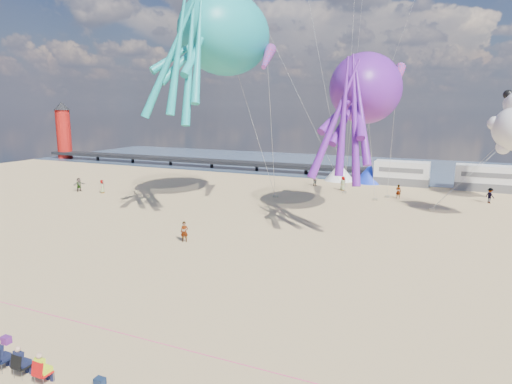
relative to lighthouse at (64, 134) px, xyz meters
name	(u,v)px	position (x,y,z in m)	size (l,w,h in m)	color
ground	(190,294)	(56.00, -44.00, -4.50)	(120.00, 120.00, 0.00)	tan
water	(375,167)	(56.00, 11.00, -4.48)	(120.00, 120.00, 0.00)	#344964
pier	(191,160)	(28.00, 0.00, -3.50)	(60.00, 3.00, 0.50)	black
lighthouse	(64,134)	(0.00, 0.00, 0.00)	(2.60, 2.60, 9.00)	#A5140F
motorhome_0	(402,173)	(62.00, -4.00, -3.00)	(6.60, 2.50, 3.00)	silver
motorhome_1	(485,178)	(71.50, -4.00, -3.00)	(6.60, 2.50, 3.00)	silver
tent_white	(340,172)	(54.00, -4.00, -3.30)	(4.00, 4.00, 2.40)	white
tent_blue	(370,173)	(58.00, -4.00, -3.30)	(4.00, 4.00, 2.40)	#1933CC
spectator_row	(2,354)	(53.35, -53.12, -3.85)	(6.10, 0.90, 1.30)	black
cooler_purple	(6,340)	(51.66, -51.72, -4.34)	(0.40, 0.30, 0.32)	#531C69
cooler_navy	(100,382)	(57.47, -52.35, -4.35)	(0.38, 0.28, 0.30)	#13223E
rope_line	(129,335)	(56.00, -49.00, -4.48)	(0.03, 0.03, 34.00)	#F2338C
standing_person	(184,232)	(50.48, -36.12, -3.73)	(0.56, 0.37, 1.54)	tan
beachgoer_0	(343,183)	(56.19, -10.92, -3.66)	(0.62, 0.40, 1.69)	#7F6659
beachgoer_1	(316,179)	(52.37, -9.28, -3.67)	(0.82, 0.53, 1.67)	#7F6659
beachgoer_2	(490,196)	(71.75, -11.62, -3.70)	(0.78, 0.61, 1.60)	#7F6659
beachgoer_4	(79,185)	(28.12, -24.34, -3.71)	(0.93, 0.39, 1.58)	#7F6659
beachgoer_5	(398,191)	(62.79, -12.97, -3.73)	(1.42, 0.45, 1.53)	#7F6659
beachgoer_6	(102,186)	(31.33, -24.00, -3.73)	(0.56, 0.37, 1.53)	#7F6659
sandbag_a	(275,196)	(50.37, -17.92, -4.39)	(0.50, 0.35, 0.22)	gray
sandbag_b	(375,199)	(60.73, -15.13, -4.39)	(0.50, 0.35, 0.22)	gray
sandbag_c	(432,209)	(66.56, -17.44, -4.39)	(0.50, 0.35, 0.22)	gray
sandbag_d	(387,197)	(61.63, -13.03, -4.39)	(0.50, 0.35, 0.22)	gray
sandbag_e	(344,192)	(56.78, -12.56, -4.39)	(0.50, 0.35, 0.22)	gray
kite_octopus_teal	(225,34)	(47.89, -24.48, 11.97)	(5.32, 12.42, 14.19)	teal
kite_octopus_purple	(366,88)	(60.97, -23.91, 6.89)	(4.71, 11.00, 12.57)	#641C94
windsock_left	(267,58)	(52.18, -24.55, 9.69)	(1.10, 6.05, 6.05)	red
windsock_mid	(397,79)	(62.77, -18.61, 7.88)	(1.00, 5.83, 5.83)	red
windsock_right	(354,97)	(59.44, -21.59, 6.20)	(0.90, 5.15, 5.15)	red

